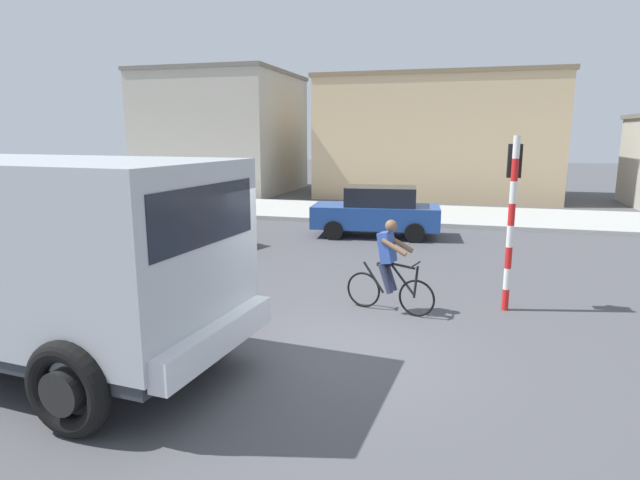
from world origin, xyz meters
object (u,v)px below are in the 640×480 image
(car_red_near, at_px, (177,217))
(car_far_side, at_px, (167,202))
(cyclist, at_px, (389,266))
(truck_foreground, at_px, (44,251))
(car_white_mid, at_px, (377,211))
(traffic_light_pole, at_px, (512,199))

(car_red_near, xyz_separation_m, car_far_side, (-2.12, 2.92, 0.00))
(cyclist, bearing_deg, car_far_side, 140.97)
(truck_foreground, xyz_separation_m, car_far_side, (-4.90, 10.96, -0.85))
(cyclist, distance_m, car_far_side, 11.69)
(cyclist, xyz_separation_m, car_far_side, (-9.08, 7.36, -0.05))
(truck_foreground, bearing_deg, car_white_mid, 75.74)
(traffic_light_pole, relative_size, car_red_near, 0.74)
(truck_foreground, height_order, car_white_mid, truck_foreground)
(cyclist, xyz_separation_m, traffic_light_pole, (2.09, 0.75, 1.20))
(truck_foreground, height_order, car_red_near, truck_foreground)
(traffic_light_pole, xyz_separation_m, car_far_side, (-11.17, 6.61, -1.25))
(truck_foreground, relative_size, car_red_near, 1.30)
(car_red_near, relative_size, car_far_side, 1.02)
(cyclist, xyz_separation_m, car_white_mid, (-1.43, 7.23, -0.05))
(car_white_mid, bearing_deg, car_far_side, 179.03)
(cyclist, relative_size, car_far_side, 0.41)
(car_far_side, bearing_deg, car_red_near, -53.97)
(traffic_light_pole, xyz_separation_m, car_white_mid, (-3.51, 6.48, -1.25))
(car_white_mid, distance_m, car_far_side, 7.66)
(truck_foreground, height_order, cyclist, truck_foreground)
(cyclist, distance_m, car_white_mid, 7.37)
(traffic_light_pole, distance_m, car_red_near, 9.85)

